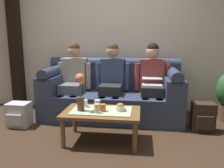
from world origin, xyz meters
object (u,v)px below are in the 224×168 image
object	(u,v)px
person_left	(73,77)
coffee_table	(102,115)
backpack_right	(203,117)
backpack_left	(19,115)
person_middle	(112,78)
cup_near_right	(97,105)
snack_bowl	(120,108)
cup_near_left	(97,108)
couch	(112,95)
cup_far_left	(85,103)
person_right	(152,79)
cup_far_center	(103,108)
flower_vase	(80,89)

from	to	relation	value
person_left	coffee_table	bearing A→B (deg)	-56.04
backpack_right	backpack_left	distance (m)	2.67
person_middle	cup_near_right	bearing A→B (deg)	-93.48
snack_bowl	cup_near_left	distance (m)	0.29
person_middle	backpack_right	size ratio (longest dim) A/B	3.02
couch	cup_far_left	distance (m)	0.88
person_middle	cup_far_left	size ratio (longest dim) A/B	13.55
coffee_table	backpack_right	bearing A→B (deg)	21.05
person_right	coffee_table	size ratio (longest dim) A/B	1.29
couch	cup_far_left	bearing A→B (deg)	-105.77
person_right	person_left	bearing A→B (deg)	179.97
backpack_right	cup_far_center	bearing A→B (deg)	-157.38
person_middle	cup_far_left	world-z (taller)	person_middle
person_left	cup_near_left	size ratio (longest dim) A/B	11.34
person_middle	cup_near_left	world-z (taller)	person_middle
cup_far_left	backpack_right	world-z (taller)	cup_far_left
flower_vase	cup_near_left	bearing A→B (deg)	-15.71
snack_bowl	cup_near_right	size ratio (longest dim) A/B	1.04
person_right	cup_near_right	bearing A→B (deg)	-126.87
couch	flower_vase	distance (m)	1.09
person_right	backpack_left	distance (m)	2.11
person_middle	couch	bearing A→B (deg)	90.00
backpack_right	backpack_left	size ratio (longest dim) A/B	1.15
person_middle	flower_vase	distance (m)	1.04
backpack_right	couch	bearing A→B (deg)	161.85
cup_near_right	backpack_left	distance (m)	1.33
backpack_left	cup_near_right	bearing A→B (deg)	-14.75
coffee_table	cup_far_center	xyz separation A→B (m)	(0.02, -0.03, 0.10)
person_left	coffee_table	world-z (taller)	person_left
flower_vase	cup_far_center	size ratio (longest dim) A/B	5.34
couch	cup_far_center	distance (m)	1.00
person_left	cup_near_left	xyz separation A→B (m)	(0.61, -1.07, -0.19)
cup_near_left	cup_far_left	world-z (taller)	cup_near_left
cup_near_right	cup_far_center	world-z (taller)	cup_near_right
person_left	backpack_left	xyz separation A→B (m)	(-0.67, -0.61, -0.49)
couch	person_middle	bearing A→B (deg)	-90.00
couch	cup_far_left	size ratio (longest dim) A/B	24.57
couch	snack_bowl	distance (m)	0.98
person_middle	cup_far_center	world-z (taller)	person_middle
snack_bowl	backpack_left	xyz separation A→B (m)	(-1.55, 0.34, -0.27)
coffee_table	cup_near_left	size ratio (longest dim) A/B	8.81
person_left	person_middle	size ratio (longest dim) A/B	1.00
coffee_table	cup_far_center	distance (m)	0.11
coffee_table	person_right	bearing A→B (deg)	56.02
snack_bowl	cup_near_right	bearing A→B (deg)	177.54
coffee_table	cup_far_left	xyz separation A→B (m)	(-0.24, 0.12, 0.10)
person_left	person_right	bearing A→B (deg)	-0.03
snack_bowl	cup_far_center	distance (m)	0.21
couch	cup_far_center	bearing A→B (deg)	-88.75
couch	coffee_table	world-z (taller)	couch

